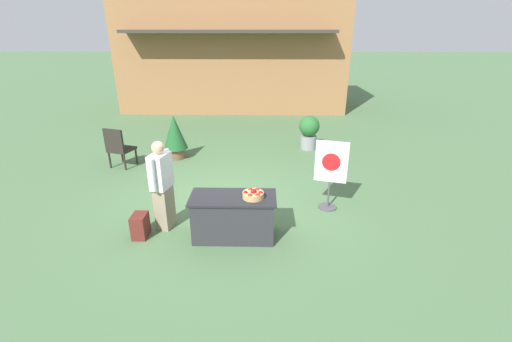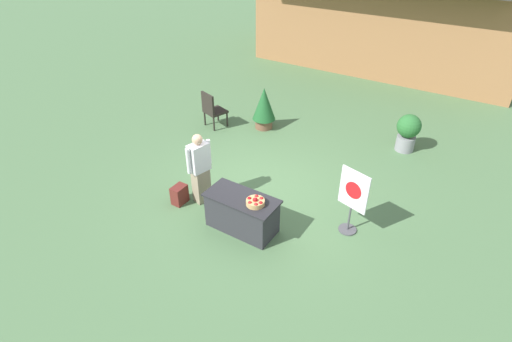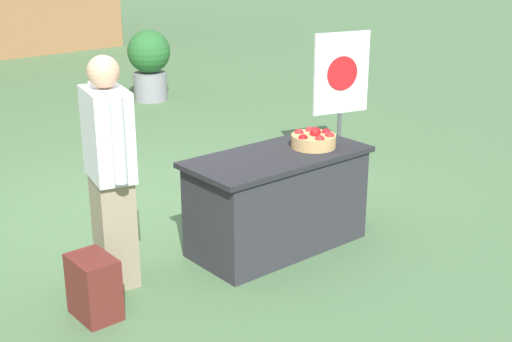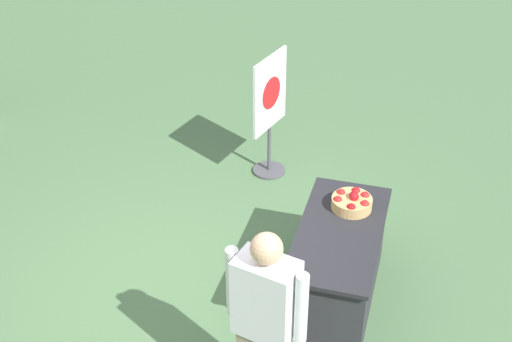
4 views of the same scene
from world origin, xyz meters
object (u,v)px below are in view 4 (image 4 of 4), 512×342
(apple_basket, at_px, (352,202))
(person_visitor, at_px, (266,326))
(display_table, at_px, (337,266))
(poster_board, at_px, (270,110))

(apple_basket, relative_size, person_visitor, 0.22)
(display_table, distance_m, person_visitor, 1.37)
(display_table, height_order, apple_basket, apple_basket)
(display_table, height_order, poster_board, poster_board)
(apple_basket, bearing_deg, display_table, 173.19)
(display_table, bearing_deg, apple_basket, -6.81)
(display_table, relative_size, apple_basket, 4.11)
(apple_basket, distance_m, poster_board, 1.85)
(display_table, distance_m, apple_basket, 0.56)
(poster_board, bearing_deg, apple_basket, -37.02)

